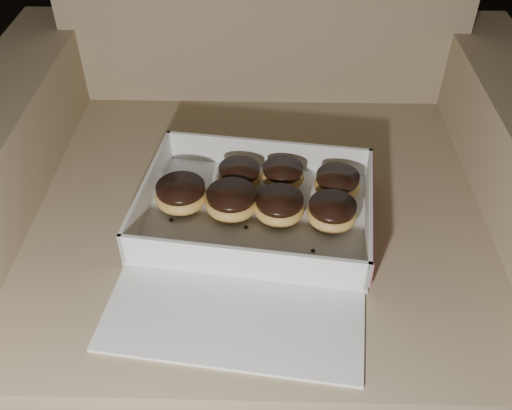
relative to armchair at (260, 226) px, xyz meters
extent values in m
plane|color=black|center=(-0.35, -0.10, -0.32)|extent=(4.50, 4.50, 0.00)
cube|color=#91805C|center=(0.00, -0.05, -0.09)|extent=(0.79, 0.79, 0.46)
cube|color=#91805C|center=(-0.43, -0.05, -0.02)|extent=(0.13, 0.79, 0.61)
cube|color=#91805C|center=(0.43, -0.05, -0.02)|extent=(0.13, 0.79, 0.61)
cube|color=white|center=(-0.01, -0.13, 0.14)|extent=(0.39, 0.31, 0.01)
cube|color=white|center=(0.01, 0.00, 0.17)|extent=(0.35, 0.05, 0.05)
cube|color=white|center=(-0.02, -0.25, 0.17)|extent=(0.35, 0.05, 0.05)
cube|color=white|center=(-0.18, -0.10, 0.17)|extent=(0.04, 0.27, 0.05)
cube|color=white|center=(0.17, -0.15, 0.17)|extent=(0.04, 0.27, 0.05)
cube|color=#D0547D|center=(0.17, -0.15, 0.17)|extent=(0.04, 0.26, 0.05)
cube|color=white|center=(-0.03, -0.33, 0.14)|extent=(0.37, 0.20, 0.01)
ellipsoid|color=#ECBA52|center=(0.13, -0.07, 0.16)|extent=(0.08, 0.08, 0.04)
cylinder|color=black|center=(0.13, -0.07, 0.18)|extent=(0.07, 0.07, 0.01)
ellipsoid|color=#ECBA52|center=(-0.04, -0.05, 0.16)|extent=(0.07, 0.07, 0.04)
cylinder|color=black|center=(-0.04, -0.05, 0.18)|extent=(0.07, 0.07, 0.01)
ellipsoid|color=#ECBA52|center=(0.11, -0.14, 0.16)|extent=(0.08, 0.08, 0.04)
cylinder|color=black|center=(0.11, -0.14, 0.18)|extent=(0.07, 0.07, 0.01)
ellipsoid|color=#ECBA52|center=(0.03, -0.13, 0.16)|extent=(0.08, 0.08, 0.04)
cylinder|color=black|center=(0.03, -0.13, 0.18)|extent=(0.07, 0.07, 0.01)
ellipsoid|color=#ECBA52|center=(-0.04, -0.12, 0.16)|extent=(0.08, 0.08, 0.04)
cylinder|color=black|center=(-0.04, -0.12, 0.18)|extent=(0.08, 0.08, 0.01)
ellipsoid|color=#ECBA52|center=(-0.13, -0.11, 0.16)|extent=(0.08, 0.08, 0.04)
cylinder|color=black|center=(-0.13, -0.11, 0.18)|extent=(0.08, 0.08, 0.01)
ellipsoid|color=#ECBA52|center=(0.04, -0.05, 0.16)|extent=(0.07, 0.07, 0.03)
cylinder|color=black|center=(0.04, -0.05, 0.18)|extent=(0.07, 0.07, 0.01)
ellipsoid|color=black|center=(0.09, -0.16, 0.15)|extent=(0.01, 0.01, 0.00)
ellipsoid|color=black|center=(-0.14, -0.14, 0.15)|extent=(0.01, 0.01, 0.00)
ellipsoid|color=black|center=(-0.02, -0.16, 0.15)|extent=(0.01, 0.01, 0.00)
ellipsoid|color=black|center=(0.08, -0.21, 0.15)|extent=(0.01, 0.01, 0.00)
camera|label=1|loc=(0.01, -0.80, 0.76)|focal=40.00mm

